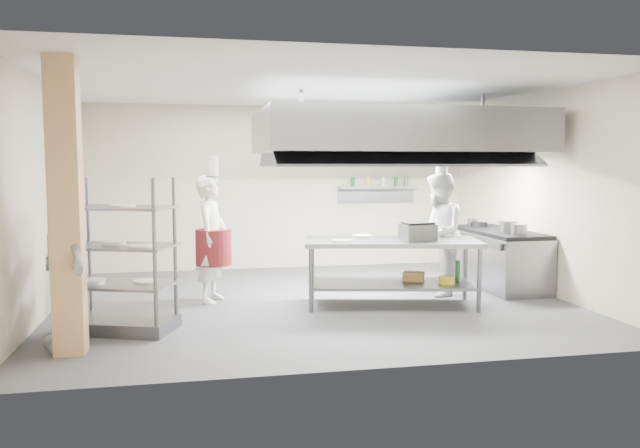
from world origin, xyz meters
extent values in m
plane|color=#363639|center=(0.00, 0.00, 0.00)|extent=(7.00, 7.00, 0.00)
plane|color=silver|center=(0.00, 0.00, 3.00)|extent=(7.00, 7.00, 0.00)
plane|color=#BBB094|center=(0.00, 3.00, 1.50)|extent=(7.00, 0.00, 7.00)
plane|color=#BBB094|center=(-3.50, 0.00, 1.50)|extent=(0.00, 6.00, 6.00)
plane|color=#BBB094|center=(3.50, 0.00, 1.50)|extent=(0.00, 6.00, 6.00)
cube|color=tan|center=(-2.90, -1.90, 1.50)|extent=(0.30, 0.30, 3.00)
cube|color=gray|center=(1.30, 0.40, 2.40)|extent=(4.00, 2.50, 0.60)
cube|color=white|center=(0.40, 0.40, 2.08)|extent=(1.60, 0.12, 0.04)
cube|color=white|center=(2.20, 0.40, 2.08)|extent=(1.60, 0.12, 0.04)
cube|color=gray|center=(1.80, 2.84, 1.50)|extent=(1.50, 0.28, 0.04)
cube|color=gray|center=(1.00, -0.46, 0.88)|extent=(2.51, 1.45, 0.06)
cube|color=slate|center=(1.00, -0.46, 0.30)|extent=(2.30, 1.31, 0.04)
cube|color=gray|center=(3.08, 0.50, 0.42)|extent=(0.80, 2.00, 0.84)
cube|color=black|center=(3.08, 0.50, 0.87)|extent=(0.78, 1.96, 0.06)
imported|color=white|center=(-1.40, 0.26, 0.89)|extent=(0.62, 0.75, 1.78)
imported|color=silver|center=(1.89, 0.08, 0.91)|extent=(0.93, 1.06, 1.81)
imported|color=white|center=(-2.98, -1.66, 0.92)|extent=(0.85, 1.17, 1.84)
cube|color=slate|center=(1.34, -0.53, 1.02)|extent=(0.46, 0.38, 0.21)
cube|color=olive|center=(1.34, -0.41, 0.38)|extent=(0.34, 0.31, 0.12)
cylinder|color=gray|center=(2.99, 0.05, 0.99)|extent=(0.26, 0.26, 0.18)
cylinder|color=white|center=(-2.48, -1.09, 0.57)|extent=(0.28, 0.28, 0.05)
camera|label=1|loc=(-1.65, -8.52, 1.92)|focal=35.00mm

